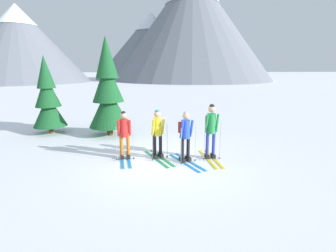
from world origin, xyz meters
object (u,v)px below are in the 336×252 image
Objects in this scene: skier_in_blue at (185,134)px; pine_tree_mid at (108,91)px; skier_in_yellow at (158,132)px; skier_in_red at (124,132)px; skier_in_green at (211,128)px; pine_tree_near at (48,99)px.

skier_in_blue is 0.40× the size of pine_tree_mid.
skier_in_yellow is at bearing 153.38° from skier_in_blue.
skier_in_red is at bearing 176.35° from skier_in_yellow.
skier_in_green is at bearing -43.02° from pine_tree_mid.
skier_in_red is at bearing -75.06° from pine_tree_mid.
skier_in_red is 0.46× the size of pine_tree_near.
skier_in_yellow is at bearing -58.91° from pine_tree_mid.
pine_tree_near is (-5.60, 4.31, 0.70)m from skier_in_blue.
pine_tree_mid is at bearing -13.32° from pine_tree_near.
skier_in_blue is 0.49× the size of pine_tree_near.
pine_tree_near is at bearing 142.41° from skier_in_blue.
skier_in_yellow is 1.78m from skier_in_green.
pine_tree_mid is (-2.80, 3.65, 1.05)m from skier_in_blue.
pine_tree_near reaches higher than skier_in_blue.
skier_in_blue is 0.93m from skier_in_green.
pine_tree_near is at bearing 147.68° from skier_in_green.
skier_in_red is 5.32m from pine_tree_near.
pine_tree_near is 2.90m from pine_tree_mid.
pine_tree_near is (-6.50, 4.11, 0.57)m from skier_in_green.
skier_in_blue reaches higher than skier_in_red.
skier_in_blue is at bearing -52.51° from pine_tree_mid.
pine_tree_near reaches higher than skier_in_green.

